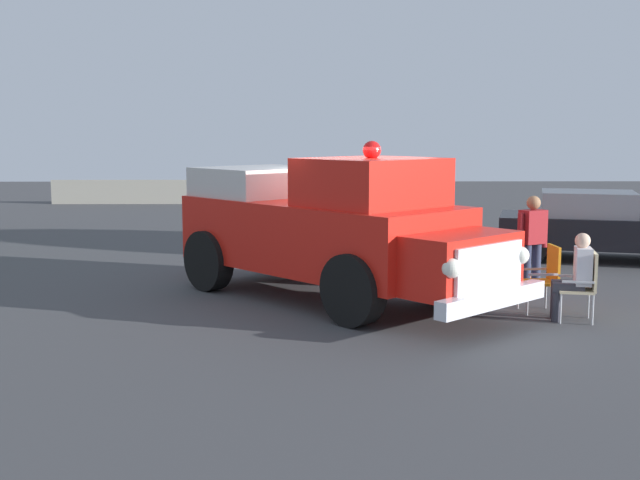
{
  "coord_description": "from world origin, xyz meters",
  "views": [
    {
      "loc": [
        0.69,
        13.07,
        2.76
      ],
      "look_at": [
        0.57,
        0.02,
        0.96
      ],
      "focal_mm": 45.11,
      "sensor_mm": 36.0,
      "label": 1
    }
  ],
  "objects": [
    {
      "name": "lawn_chair_by_car",
      "position": [
        -2.84,
        1.1,
        0.59
      ],
      "size": [
        0.53,
        0.54,
        1.02
      ],
      "color": "#B7BABF",
      "rests_on": "ground"
    },
    {
      "name": "classic_hot_rod",
      "position": [
        -5.48,
        -3.76,
        0.75
      ],
      "size": [
        4.7,
        2.95,
        1.46
      ],
      "color": "black",
      "rests_on": "ground"
    },
    {
      "name": "lawn_chair_spare",
      "position": [
        -2.08,
        -1.55,
        0.59
      ],
      "size": [
        0.69,
        0.69,
        1.02
      ],
      "color": "#B7BABF",
      "rests_on": "ground"
    },
    {
      "name": "vintage_fire_truck",
      "position": [
        0.42,
        0.19,
        1.2
      ],
      "size": [
        5.62,
        5.85,
        2.59
      ],
      "color": "black",
      "rests_on": "ground"
    },
    {
      "name": "lawn_chair_near_truck",
      "position": [
        -3.23,
        1.73,
        0.59
      ],
      "size": [
        0.58,
        0.59,
        1.02
      ],
      "color": "#B7BABF",
      "rests_on": "ground"
    },
    {
      "name": "spectator_seated",
      "position": [
        -3.1,
        1.7,
        0.7
      ],
      "size": [
        0.6,
        0.47,
        1.29
      ],
      "color": "#383842",
      "rests_on": "ground"
    },
    {
      "name": "traffic_cone",
      "position": [
        -3.11,
        -1.14,
        0.31
      ],
      "size": [
        0.4,
        0.4,
        0.64
      ],
      "color": "orange",
      "rests_on": "ground"
    },
    {
      "name": "ground_plane",
      "position": [
        0.0,
        0.0,
        0.0
      ],
      "size": [
        60.0,
        60.0,
        0.0
      ],
      "primitive_type": "plane",
      "color": "#424244"
    },
    {
      "name": "spectator_standing",
      "position": [
        -2.96,
        -0.1,
        0.96
      ],
      "size": [
        0.61,
        0.43,
        1.68
      ],
      "color": "#2D334C",
      "rests_on": "ground"
    },
    {
      "name": "background_fence",
      "position": [
        6.37,
        -16.92,
        0.45
      ],
      "size": [
        8.14,
        0.12,
        0.9
      ],
      "color": "#A8A393",
      "rests_on": "ground"
    }
  ]
}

